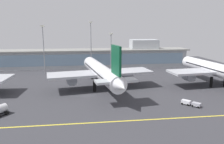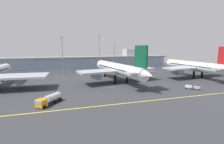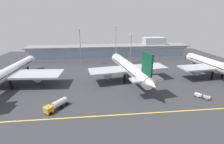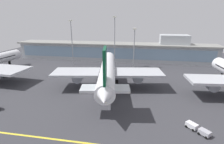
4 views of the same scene
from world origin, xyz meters
The scene contains 11 objects.
ground_plane centered at (0.00, 0.00, 0.00)m, with size 180.00×180.00×0.00m, color #38383D.
taxiway_centreline_stripe centered at (0.00, -22.00, 0.01)m, with size 144.00×0.50×0.01m, color yellow.
terminal_building centered at (2.11, 53.67, 5.73)m, with size 120.43×14.00×15.63m.
airliner_near_left centered at (-51.19, 6.46, 6.04)m, with size 49.64×58.38×16.60m.
airliner_near_right centered at (5.54, 7.81, 6.58)m, with size 40.36×51.37×18.00m.
airliner_far_right centered at (51.11, 7.31, 6.42)m, with size 38.13×47.75×17.57m.
fuel_tanker_truck centered at (-25.02, -16.22, 1.51)m, with size 7.55×8.58×2.90m.
baggage_tug_near centered at (30.76, -13.84, 0.79)m, with size 4.94×5.15×1.40m.
apron_light_mast_west centered at (13.18, 38.49, 13.51)m, with size 1.80×1.80×20.14m.
apron_light_mast_centre centered at (3.02, 39.00, 16.65)m, with size 1.80×1.80×25.79m.
apron_light_mast_east centered at (-20.25, 38.60, 15.64)m, with size 1.80×1.80×23.96m.
Camera 3 is at (-10.79, -66.64, 30.29)m, focal length 25.65 mm.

